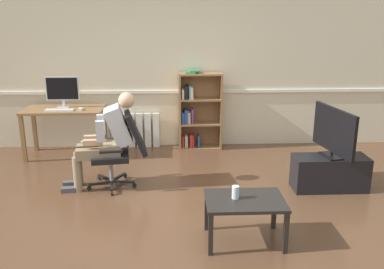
{
  "coord_description": "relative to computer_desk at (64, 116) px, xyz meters",
  "views": [
    {
      "loc": [
        -0.07,
        -4.23,
        2.21
      ],
      "look_at": [
        0.15,
        0.85,
        0.7
      ],
      "focal_mm": 39.43,
      "sensor_mm": 36.0,
      "label": 1
    }
  ],
  "objects": [
    {
      "name": "ground_plane",
      "position": [
        1.77,
        -2.15,
        -0.64
      ],
      "size": [
        18.0,
        18.0,
        0.0
      ],
      "primitive_type": "plane",
      "color": "brown"
    },
    {
      "name": "back_wall",
      "position": [
        1.77,
        0.5,
        0.7
      ],
      "size": [
        12.0,
        0.13,
        2.7
      ],
      "color": "beige",
      "rests_on": "ground_plane"
    },
    {
      "name": "computer_desk",
      "position": [
        0.0,
        0.0,
        0.0
      ],
      "size": [
        1.21,
        0.63,
        0.76
      ],
      "color": "olive",
      "rests_on": "ground_plane"
    },
    {
      "name": "imac_monitor",
      "position": [
        -0.01,
        0.08,
        0.39
      ],
      "size": [
        0.51,
        0.14,
        0.48
      ],
      "color": "silver",
      "rests_on": "computer_desk"
    },
    {
      "name": "keyboard",
      "position": [
        -0.03,
        -0.14,
        0.12
      ],
      "size": [
        0.42,
        0.12,
        0.02
      ],
      "primitive_type": "cube",
      "color": "white",
      "rests_on": "computer_desk"
    },
    {
      "name": "computer_mouse",
      "position": [
        0.28,
        -0.12,
        0.13
      ],
      "size": [
        0.06,
        0.1,
        0.03
      ],
      "primitive_type": "cube",
      "color": "white",
      "rests_on": "computer_desk"
    },
    {
      "name": "bookshelf",
      "position": [
        2.07,
        0.29,
        -0.04
      ],
      "size": [
        0.69,
        0.29,
        1.29
      ],
      "color": "olive",
      "rests_on": "ground_plane"
    },
    {
      "name": "radiator",
      "position": [
        0.98,
        0.39,
        -0.36
      ],
      "size": [
        0.93,
        0.08,
        0.57
      ],
      "color": "white",
      "rests_on": "ground_plane"
    },
    {
      "name": "office_chair",
      "position": [
        1.02,
        -1.23,
        -0.12
      ],
      "size": [
        0.79,
        0.63,
        0.98
      ],
      "rotation": [
        0.0,
        0.0,
        -1.44
      ],
      "color": "black",
      "rests_on": "ground_plane"
    },
    {
      "name": "person_seated",
      "position": [
        0.83,
        -1.26,
        0.01
      ],
      "size": [
        0.97,
        0.43,
        1.23
      ],
      "rotation": [
        0.0,
        0.0,
        -1.44
      ],
      "color": "#937F60",
      "rests_on": "ground_plane"
    },
    {
      "name": "tv_stand",
      "position": [
        3.66,
        -1.47,
        -0.43
      ],
      "size": [
        0.93,
        0.37,
        0.44
      ],
      "color": "black",
      "rests_on": "ground_plane"
    },
    {
      "name": "tv_screen",
      "position": [
        3.66,
        -1.47,
        0.12
      ],
      "size": [
        0.26,
        0.89,
        0.62
      ],
      "rotation": [
        0.0,
        0.0,
        1.76
      ],
      "color": "black",
      "rests_on": "tv_stand"
    },
    {
      "name": "coffee_table",
      "position": [
        2.37,
        -2.68,
        -0.25
      ],
      "size": [
        0.77,
        0.54,
        0.45
      ],
      "color": "black",
      "rests_on": "ground_plane"
    },
    {
      "name": "drinking_glass",
      "position": [
        2.28,
        -2.66,
        -0.13
      ],
      "size": [
        0.07,
        0.07,
        0.13
      ],
      "primitive_type": "cylinder",
      "color": "silver",
      "rests_on": "coffee_table"
    }
  ]
}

